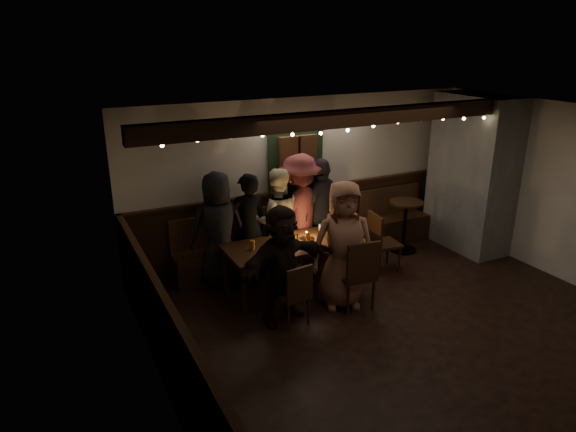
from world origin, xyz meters
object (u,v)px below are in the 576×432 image
person_c (277,221)px  person_d (299,211)px  chair_near_left (295,292)px  person_a (218,229)px  person_b (248,227)px  person_g (343,245)px  chair_near_right (359,271)px  dining_table (294,247)px  chair_end (380,239)px  high_top (405,220)px  person_f (282,264)px  person_e (322,210)px

person_c → person_d: 0.43m
chair_near_left → person_a: person_a is taller
person_a → chair_near_left: bearing=111.8°
person_b → person_g: person_g is taller
chair_near_right → person_c: (-0.44, 1.59, 0.25)m
dining_table → chair_end: 1.46m
high_top → person_b: bearing=175.0°
person_b → person_c: (0.48, 0.03, 0.01)m
chair_near_right → person_c: bearing=105.4°
person_d → person_f: person_d is taller
dining_table → person_a: bearing=144.6°
dining_table → person_b: bearing=125.6°
chair_near_left → person_b: (-0.00, 1.53, 0.35)m
person_b → person_e: person_e is taller
person_f → chair_near_left: bearing=-82.0°
dining_table → person_b: 0.79m
chair_near_right → person_e: size_ratio=0.60×
person_c → person_g: size_ratio=0.94×
dining_table → person_d: size_ratio=1.10×
person_a → person_b: bearing=-176.6°
chair_end → person_g: bearing=-149.5°
chair_near_left → person_c: bearing=72.8°
chair_end → person_a: bearing=163.2°
person_a → person_b: person_a is taller
high_top → person_e: bearing=166.2°
chair_near_left → chair_end: (1.90, 0.84, 0.06)m
chair_end → person_b: 2.04m
person_a → person_f: (0.37, -1.34, -0.07)m
person_e → person_f: person_e is taller
dining_table → chair_end: bearing=-2.7°
chair_near_right → person_e: (0.40, 1.68, 0.28)m
person_c → person_a: bearing=15.2°
chair_near_left → high_top: high_top is taller
high_top → person_d: 1.90m
chair_end → person_f: 2.09m
dining_table → person_e: person_e is taller
chair_end → person_d: bearing=141.6°
person_a → person_g: (1.26, -1.35, 0.03)m
chair_near_left → chair_end: size_ratio=0.88×
person_d → chair_near_right: bearing=69.4°
person_b → person_f: 1.32m
person_f → chair_near_right: bearing=-27.2°
high_top → chair_near_right: bearing=-143.9°
chair_near_right → chair_near_left: bearing=178.0°
high_top → person_c: bearing=173.3°
chair_near_left → person_e: 2.14m
person_d → person_e: bearing=161.6°
dining_table → person_c: (0.03, 0.65, 0.17)m
person_b → person_g: size_ratio=0.93×
person_d → person_g: (-0.10, -1.43, -0.02)m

